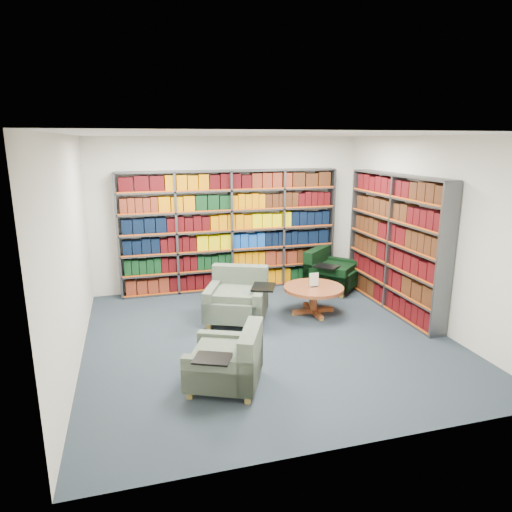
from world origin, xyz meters
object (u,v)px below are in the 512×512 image
object	(u,v)px
chair_green_right	(328,273)
chair_teal_front	(231,363)
chair_teal_left	(238,299)
coffee_table	(314,292)

from	to	relation	value
chair_green_right	chair_teal_front	distance (m)	3.89
chair_teal_left	coffee_table	xyz separation A→B (m)	(1.23, -0.10, 0.04)
chair_green_right	chair_teal_front	bearing A→B (deg)	-130.57
coffee_table	chair_teal_front	bearing A→B (deg)	-133.71
chair_teal_left	chair_green_right	size ratio (longest dim) A/B	1.01
chair_teal_left	coffee_table	distance (m)	1.23
chair_teal_left	chair_teal_front	bearing A→B (deg)	-105.60
chair_teal_left	chair_teal_front	size ratio (longest dim) A/B	1.13
chair_teal_left	coffee_table	world-z (taller)	chair_teal_left
chair_teal_front	coffee_table	size ratio (longest dim) A/B	1.09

